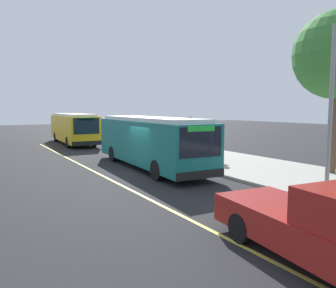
{
  "coord_description": "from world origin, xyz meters",
  "views": [
    {
      "loc": [
        15.38,
        -7.87,
        3.44
      ],
      "look_at": [
        0.31,
        1.25,
        1.53
      ],
      "focal_mm": 34.92,
      "sensor_mm": 36.0,
      "label": 1
    }
  ],
  "objects_px": {
    "route_sign_post": "(190,132)",
    "pedestrian_commuter": "(218,147)",
    "transit_bus_main": "(150,140)",
    "transit_bus_second": "(73,127)",
    "waiting_bench": "(193,149)",
    "pickup_truck": "(328,229)"
  },
  "relations": [
    {
      "from": "transit_bus_second",
      "to": "pickup_truck",
      "type": "bearing_deg",
      "value": -4.29
    },
    {
      "from": "transit_bus_main",
      "to": "route_sign_post",
      "type": "xyz_separation_m",
      "value": [
        0.03,
        2.85,
        0.34
      ]
    },
    {
      "from": "transit_bus_main",
      "to": "waiting_bench",
      "type": "xyz_separation_m",
      "value": [
        -1.81,
        4.39,
        -0.98
      ]
    },
    {
      "from": "waiting_bench",
      "to": "pedestrian_commuter",
      "type": "relative_size",
      "value": 0.95
    },
    {
      "from": "pickup_truck",
      "to": "transit_bus_second",
      "type": "bearing_deg",
      "value": 175.71
    },
    {
      "from": "pickup_truck",
      "to": "pedestrian_commuter",
      "type": "distance_m",
      "value": 12.9
    },
    {
      "from": "route_sign_post",
      "to": "waiting_bench",
      "type": "bearing_deg",
      "value": 140.04
    },
    {
      "from": "transit_bus_main",
      "to": "route_sign_post",
      "type": "bearing_deg",
      "value": 89.39
    },
    {
      "from": "transit_bus_main",
      "to": "waiting_bench",
      "type": "distance_m",
      "value": 4.85
    },
    {
      "from": "route_sign_post",
      "to": "pedestrian_commuter",
      "type": "bearing_deg",
      "value": 37.62
    },
    {
      "from": "waiting_bench",
      "to": "route_sign_post",
      "type": "distance_m",
      "value": 2.74
    },
    {
      "from": "waiting_bench",
      "to": "pedestrian_commuter",
      "type": "height_order",
      "value": "pedestrian_commuter"
    },
    {
      "from": "transit_bus_main",
      "to": "pedestrian_commuter",
      "type": "bearing_deg",
      "value": 70.11
    },
    {
      "from": "transit_bus_second",
      "to": "pickup_truck",
      "type": "xyz_separation_m",
      "value": [
        28.0,
        -2.1,
        -0.76
      ]
    },
    {
      "from": "transit_bus_second",
      "to": "pedestrian_commuter",
      "type": "relative_size",
      "value": 6.11
    },
    {
      "from": "pickup_truck",
      "to": "waiting_bench",
      "type": "relative_size",
      "value": 3.5
    },
    {
      "from": "transit_bus_main",
      "to": "pedestrian_commuter",
      "type": "distance_m",
      "value": 4.2
    },
    {
      "from": "waiting_bench",
      "to": "transit_bus_main",
      "type": "bearing_deg",
      "value": -67.61
    },
    {
      "from": "transit_bus_second",
      "to": "route_sign_post",
      "type": "distance_m",
      "value": 15.69
    },
    {
      "from": "transit_bus_main",
      "to": "pedestrian_commuter",
      "type": "relative_size",
      "value": 6.4
    },
    {
      "from": "transit_bus_second",
      "to": "pickup_truck",
      "type": "height_order",
      "value": "transit_bus_second"
    },
    {
      "from": "waiting_bench",
      "to": "pedestrian_commuter",
      "type": "bearing_deg",
      "value": -8.31
    }
  ]
}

